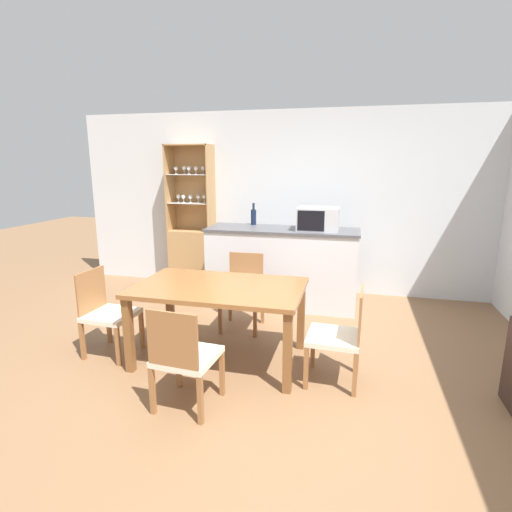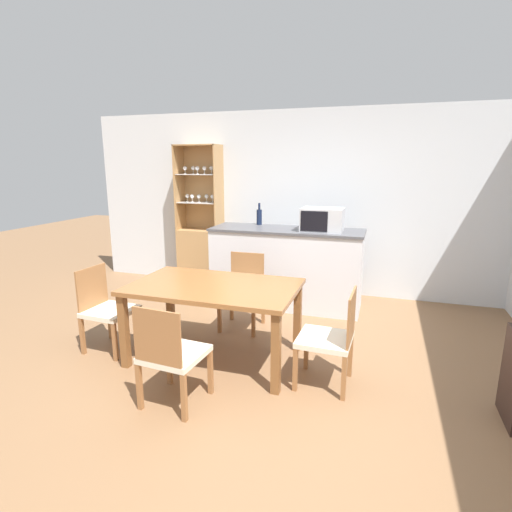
{
  "view_description": "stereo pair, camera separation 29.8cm",
  "coord_description": "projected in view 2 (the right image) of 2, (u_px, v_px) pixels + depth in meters",
  "views": [
    {
      "loc": [
        0.7,
        -3.07,
        1.82
      ],
      "look_at": [
        -0.32,
        1.07,
        0.83
      ],
      "focal_mm": 28.0,
      "sensor_mm": 36.0,
      "label": 1
    },
    {
      "loc": [
        0.99,
        -2.99,
        1.82
      ],
      "look_at": [
        -0.32,
        1.07,
        0.83
      ],
      "focal_mm": 28.0,
      "sensor_mm": 36.0,
      "label": 2
    }
  ],
  "objects": [
    {
      "name": "dining_chair_head_near",
      "position": [
        171.0,
        354.0,
        3.0
      ],
      "size": [
        0.46,
        0.46,
        0.83
      ],
      "rotation": [
        0.0,
        0.0,
        -0.08
      ],
      "color": "beige",
      "rests_on": "ground_plane"
    },
    {
      "name": "kitchen_counter",
      "position": [
        286.0,
        267.0,
        5.17
      ],
      "size": [
        1.93,
        0.64,
        1.01
      ],
      "color": "silver",
      "rests_on": "ground_plane"
    },
    {
      "name": "dining_table",
      "position": [
        214.0,
        294.0,
        3.7
      ],
      "size": [
        1.54,
        0.94,
        0.73
      ],
      "color": "brown",
      "rests_on": "ground_plane"
    },
    {
      "name": "display_cabinet",
      "position": [
        201.0,
        245.0,
        6.08
      ],
      "size": [
        0.65,
        0.35,
        2.09
      ],
      "color": "tan",
      "rests_on": "ground_plane"
    },
    {
      "name": "dining_chair_head_far",
      "position": [
        243.0,
        291.0,
        4.49
      ],
      "size": [
        0.44,
        0.44,
        0.83
      ],
      "rotation": [
        0.0,
        0.0,
        3.16
      ],
      "color": "beige",
      "rests_on": "ground_plane"
    },
    {
      "name": "wall_back",
      "position": [
        311.0,
        203.0,
        5.63
      ],
      "size": [
        6.8,
        0.06,
        2.55
      ],
      "color": "silver",
      "rests_on": "ground_plane"
    },
    {
      "name": "dining_chair_side_right_near",
      "position": [
        330.0,
        338.0,
        3.29
      ],
      "size": [
        0.45,
        0.45,
        0.83
      ],
      "rotation": [
        0.0,
        0.0,
        1.53
      ],
      "color": "beige",
      "rests_on": "ground_plane"
    },
    {
      "name": "microwave",
      "position": [
        322.0,
        220.0,
        4.86
      ],
      "size": [
        0.5,
        0.38,
        0.28
      ],
      "color": "#B7BABF",
      "rests_on": "kitchen_counter"
    },
    {
      "name": "wine_bottle",
      "position": [
        259.0,
        216.0,
        5.38
      ],
      "size": [
        0.07,
        0.07,
        0.29
      ],
      "color": "#141E38",
      "rests_on": "kitchen_counter"
    },
    {
      "name": "dining_chair_side_left_near",
      "position": [
        107.0,
        309.0,
        3.95
      ],
      "size": [
        0.45,
        0.45,
        0.83
      ],
      "rotation": [
        0.0,
        0.0,
        -1.63
      ],
      "color": "beige",
      "rests_on": "ground_plane"
    },
    {
      "name": "ground_plane",
      "position": [
        253.0,
        378.0,
        3.47
      ],
      "size": [
        18.0,
        18.0,
        0.0
      ],
      "primitive_type": "plane",
      "color": "brown"
    }
  ]
}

